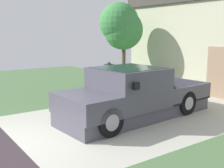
% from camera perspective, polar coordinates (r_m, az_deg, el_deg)
% --- Properties ---
extents(pickup_truck, '(2.34, 5.43, 1.64)m').
position_cam_1_polar(pickup_truck, '(8.91, 3.50, -2.46)').
color(pickup_truck, '#484753').
rests_on(pickup_truck, ground).
extents(person_with_hat, '(0.42, 0.38, 1.71)m').
position_cam_1_polar(person_with_hat, '(10.04, -0.61, 0.45)').
color(person_with_hat, brown).
rests_on(person_with_hat, ground).
extents(handbag, '(0.31, 0.18, 0.41)m').
position_cam_1_polar(handbag, '(9.98, -1.92, -4.65)').
color(handbag, brown).
rests_on(handbag, ground).
extents(front_yard_tree, '(2.06, 2.17, 4.21)m').
position_cam_1_polar(front_yard_tree, '(14.41, 1.87, 11.53)').
color(front_yard_tree, brown).
rests_on(front_yard_tree, ground).
extents(wheeled_trash_bin, '(0.60, 0.72, 1.07)m').
position_cam_1_polar(wheeled_trash_bin, '(14.00, 7.52, 1.42)').
color(wheeled_trash_bin, '#286B38').
rests_on(wheeled_trash_bin, ground).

